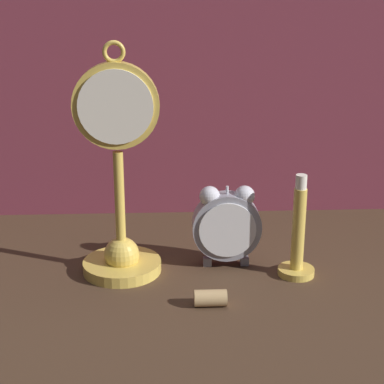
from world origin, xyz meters
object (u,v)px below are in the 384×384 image
(pocket_watch_on_stand, at_px, (119,193))
(brass_candlestick, at_px, (298,242))
(alarm_clock_twin_bell, at_px, (227,222))
(wine_cork, at_px, (211,298))

(pocket_watch_on_stand, xyz_separation_m, brass_candlestick, (0.25, -0.02, -0.07))
(pocket_watch_on_stand, relative_size, brass_candlestick, 2.19)
(pocket_watch_on_stand, height_order, alarm_clock_twin_bell, pocket_watch_on_stand)
(brass_candlestick, distance_m, wine_cork, 0.16)
(brass_candlestick, height_order, wine_cork, brass_candlestick)
(alarm_clock_twin_bell, height_order, wine_cork, alarm_clock_twin_bell)
(wine_cork, bearing_deg, brass_candlestick, 33.32)
(pocket_watch_on_stand, height_order, brass_candlestick, pocket_watch_on_stand)
(brass_candlestick, xyz_separation_m, wine_cork, (-0.13, -0.08, -0.04))
(brass_candlestick, bearing_deg, alarm_clock_twin_bell, 159.98)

